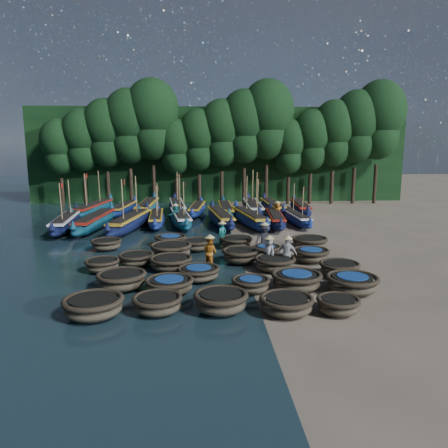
{
  "coord_description": "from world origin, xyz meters",
  "views": [
    {
      "loc": [
        -2.33,
        -24.66,
        6.43
      ],
      "look_at": [
        -0.71,
        2.35,
        1.3
      ],
      "focal_mm": 35.0,
      "sensor_mm": 36.0,
      "label": 1
    }
  ],
  "objects": [
    {
      "name": "long_boat_9",
      "position": [
        -11.48,
        13.56,
        0.61
      ],
      "size": [
        2.96,
        8.95,
        3.85
      ],
      "rotation": [
        0.0,
        0.0,
        -0.16
      ],
      "color": "navy",
      "rests_on": "ground"
    },
    {
      "name": "fisherman_5",
      "position": [
        -4.07,
        8.87,
        0.85
      ],
      "size": [
        1.27,
        1.52,
        1.83
      ],
      "rotation": [
        0.0,
        0.0,
        4.1
      ],
      "color": "#1A706B",
      "rests_on": "ground"
    },
    {
      "name": "long_boat_15",
      "position": [
        2.51,
        13.39,
        0.62
      ],
      "size": [
        1.73,
        9.19,
        3.9
      ],
      "rotation": [
        0.0,
        0.0,
        -0.01
      ],
      "color": "#0F193A",
      "rests_on": "ground"
    },
    {
      "name": "fisherman_1",
      "position": [
        -0.87,
        1.44,
        0.9
      ],
      "size": [
        0.69,
        0.63,
        1.77
      ],
      "rotation": [
        0.0,
        0.0,
        0.6
      ],
      "color": "#1A706B",
      "rests_on": "ground"
    },
    {
      "name": "coracle_18",
      "position": [
        1.47,
        -1.03,
        0.39
      ],
      "size": [
        1.93,
        1.93,
        0.67
      ],
      "rotation": [
        0.0,
        0.0,
        0.3
      ],
      "color": "brown",
      "rests_on": "ground"
    },
    {
      "name": "long_boat_8",
      "position": [
        5.36,
        8.8,
        0.49
      ],
      "size": [
        1.79,
        7.29,
        3.11
      ],
      "rotation": [
        0.0,
        0.0,
        0.07
      ],
      "color": "navy",
      "rests_on": "ground"
    },
    {
      "name": "long_boat_14",
      "position": [
        0.06,
        12.8,
        0.55
      ],
      "size": [
        1.44,
        8.2,
        1.44
      ],
      "rotation": [
        0.0,
        0.0,
        -0.0
      ],
      "color": "navy",
      "rests_on": "ground"
    },
    {
      "name": "long_boat_13",
      "position": [
        -2.43,
        13.66,
        0.5
      ],
      "size": [
        2.12,
        7.46,
        1.32
      ],
      "rotation": [
        0.0,
        0.0,
        -0.11
      ],
      "color": "navy",
      "rests_on": "ground"
    },
    {
      "name": "long_boat_5",
      "position": [
        -0.6,
        8.79,
        0.58
      ],
      "size": [
        2.56,
        8.61,
        1.53
      ],
      "rotation": [
        0.0,
        0.0,
        0.13
      ],
      "color": "#0F193A",
      "rests_on": "ground"
    },
    {
      "name": "coracle_6",
      "position": [
        -3.6,
        -6.73,
        0.4
      ],
      "size": [
        2.1,
        2.1,
        0.69
      ],
      "rotation": [
        0.0,
        0.0,
        0.02
      ],
      "color": "brown",
      "rests_on": "ground"
    },
    {
      "name": "tree_7",
      "position": [
        0.1,
        20.0,
        7.32
      ],
      "size": [
        4.51,
        4.51,
        10.63
      ],
      "color": "black",
      "rests_on": "ground"
    },
    {
      "name": "long_boat_1",
      "position": [
        -9.97,
        7.57,
        0.6
      ],
      "size": [
        2.41,
        8.99,
        1.59
      ],
      "rotation": [
        0.0,
        0.0,
        -0.1
      ],
      "color": "navy",
      "rests_on": "ground"
    },
    {
      "name": "coracle_24",
      "position": [
        4.37,
        0.69,
        0.42
      ],
      "size": [
        2.59,
        2.59,
        0.74
      ],
      "rotation": [
        0.0,
        0.0,
        0.33
      ],
      "color": "brown",
      "rests_on": "ground"
    },
    {
      "name": "coracle_20",
      "position": [
        -7.86,
        1.2,
        0.38
      ],
      "size": [
        2.21,
        2.21,
        0.66
      ],
      "rotation": [
        0.0,
        0.0,
        0.38
      ],
      "color": "brown",
      "rests_on": "ground"
    },
    {
      "name": "tree_4",
      "position": [
        -6.8,
        20.0,
        8.67
      ],
      "size": [
        5.34,
        5.34,
        12.58
      ],
      "color": "black",
      "rests_on": "ground"
    },
    {
      "name": "coracle_13",
      "position": [
        1.5,
        -3.62,
        0.41
      ],
      "size": [
        2.1,
        2.1,
        0.71
      ],
      "rotation": [
        0.0,
        0.0,
        -0.04
      ],
      "color": "brown",
      "rests_on": "ground"
    },
    {
      "name": "ground",
      "position": [
        0.0,
        0.0,
        0.0
      ],
      "size": [
        120.0,
        120.0,
        0.0
      ],
      "primitive_type": "plane",
      "color": "#7C6B5A",
      "rests_on": "ground"
    },
    {
      "name": "coracle_10",
      "position": [
        -7.16,
        -3.3,
        0.37
      ],
      "size": [
        1.98,
        1.98,
        0.65
      ],
      "rotation": [
        0.0,
        0.0,
        -0.29
      ],
      "color": "brown",
      "rests_on": "ground"
    },
    {
      "name": "long_boat_6",
      "position": [
        1.63,
        8.33,
        0.6
      ],
      "size": [
        2.97,
        8.73,
        3.76
      ],
      "rotation": [
        0.0,
        0.0,
        0.17
      ],
      "color": "navy",
      "rests_on": "ground"
    },
    {
      "name": "coracle_14",
      "position": [
        4.41,
        -4.87,
        0.43
      ],
      "size": [
        1.96,
        1.96,
        0.74
      ],
      "rotation": [
        0.0,
        0.0,
        0.0
      ],
      "color": "brown",
      "rests_on": "ground"
    },
    {
      "name": "long_boat_7",
      "position": [
        3.62,
        8.29,
        0.53
      ],
      "size": [
        1.94,
        7.92,
        1.4
      ],
      "rotation": [
        0.0,
        0.0,
        -0.07
      ],
      "color": "#0F193A",
      "rests_on": "ground"
    },
    {
      "name": "tree_8",
      "position": [
        2.4,
        20.0,
        8.0
      ],
      "size": [
        4.92,
        4.92,
        11.6
      ],
      "color": "black",
      "rests_on": "ground"
    },
    {
      "name": "tree_10",
      "position": [
        7.0,
        20.0,
        5.97
      ],
      "size": [
        3.68,
        3.68,
        8.68
      ],
      "color": "black",
      "rests_on": "ground"
    },
    {
      "name": "long_boat_16",
      "position": [
        4.43,
        14.23,
        0.57
      ],
      "size": [
        1.86,
        8.5,
        1.5
      ],
      "rotation": [
        0.0,
        0.0,
        0.05
      ],
      "color": "#0F193A",
      "rests_on": "ground"
    },
    {
      "name": "fisherman_6",
      "position": [
        4.08,
        9.95,
        0.87
      ],
      "size": [
        0.82,
        0.93,
        1.81
      ],
      "rotation": [
        0.0,
        0.0,
        5.19
      ],
      "color": "#B86718",
      "rests_on": "ground"
    },
    {
      "name": "fisherman_3",
      "position": [
        1.48,
        -0.23,
        0.93
      ],
      "size": [
        1.27,
        0.9,
        1.99
      ],
      "rotation": [
        0.0,
        0.0,
        0.21
      ],
      "color": "black",
      "rests_on": "ground"
    },
    {
      "name": "tree_1",
      "position": [
        -13.7,
        20.0,
        6.65
      ],
      "size": [
        4.09,
        4.09,
        9.65
      ],
      "color": "black",
      "rests_on": "ground"
    },
    {
      "name": "foliage_wall",
      "position": [
        0.0,
        23.5,
        5.0
      ],
      "size": [
        40.0,
        3.0,
        10.0
      ],
      "primitive_type": "cube",
      "color": "black",
      "rests_on": "ground"
    },
    {
      "name": "coracle_16",
      "position": [
        -3.87,
        -0.92,
        0.48
      ],
      "size": [
        2.65,
        2.65,
        0.83
      ],
      "rotation": [
        0.0,
        0.0,
        -0.28
      ],
      "color": "brown",
      "rests_on": "ground"
    },
    {
      "name": "long_boat_3",
      "position": [
        -5.59,
        8.98,
        0.51
      ],
      "size": [
        1.78,
        7.54,
        3.21
      ],
      "rotation": [
        0.0,
        0.0,
        0.06
      ],
      "color": "navy",
      "rests_on": "ground"
    },
    {
      "name": "tree_14",
      "position": [
        16.2,
        20.0,
        8.67
      ],
      "size": [
        5.34,
        5.34,
        12.58
      ],
      "color": "black",
      "rests_on": "ground"
    },
    {
      "name": "coracle_7",
      "position": [
        -0.1,
        -6.74,
        0.37
      ],
      "size": [
        2.05,
        2.05,
        0.63
      ],
      "rotation": [
        0.0,
        0.0,
        0.43
      ],
      "color": "brown",
      "rests_on": "ground"
    },
    {
      "name": "coracle_3",
      "position": [
        0.95,
        -9.25,
        0.4
      ],
      "size": [
        2.34,
        2.34,
        0.71
      ],
      "rotation": [
        0.0,
        0.0,
        -0.25
      ],
      "color": "brown",
      "rests_on": "ground"
    },
    {
      "name": "long_boat_17",
      "position": [
        6.87,
        13.82,
        0.55
      ],
      "size": [
        2.02,
        8.24,
        1.45
      ],
      "rotation": [
        0.0,
        0.0,
        -0.07
      ],
      "color": "#0F193A",
      "rests_on": "ground"
    },
    {
      "name": "tree_11",
      "position": [
        9.3,
        20.0,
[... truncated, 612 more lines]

